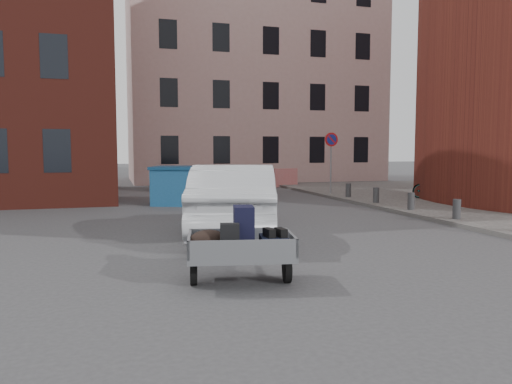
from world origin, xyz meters
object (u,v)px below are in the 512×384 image
object	(u,v)px
trailer	(240,245)
silver_car	(234,200)
dumpster	(199,185)
bicycle	(432,187)

from	to	relation	value
trailer	silver_car	distance (m)	4.28
dumpster	bicycle	size ratio (longest dim) A/B	2.28
dumpster	bicycle	xyz separation A→B (m)	(9.10, -1.32, -0.16)
trailer	silver_car	size ratio (longest dim) A/B	0.37
silver_car	bicycle	xyz separation A→B (m)	(9.45, 5.49, -0.30)
silver_car	dumpster	bearing A→B (deg)	-77.67
silver_car	bicycle	distance (m)	10.93
bicycle	dumpster	bearing A→B (deg)	89.02
dumpster	silver_car	size ratio (longest dim) A/B	0.73
dumpster	bicycle	distance (m)	9.19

